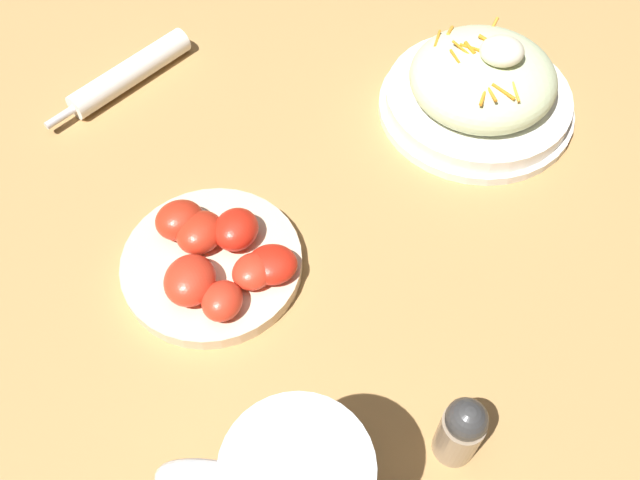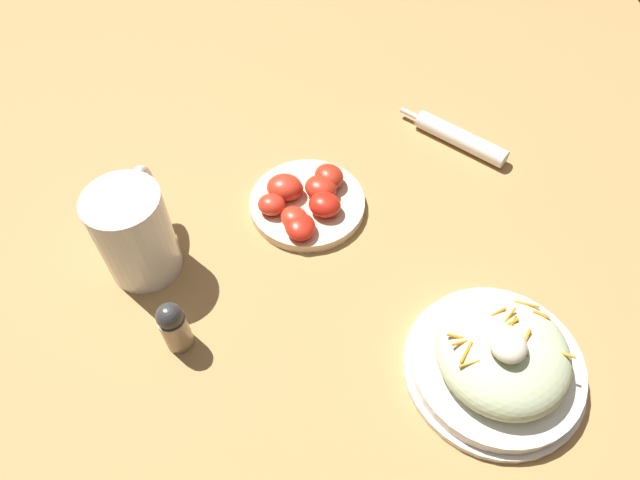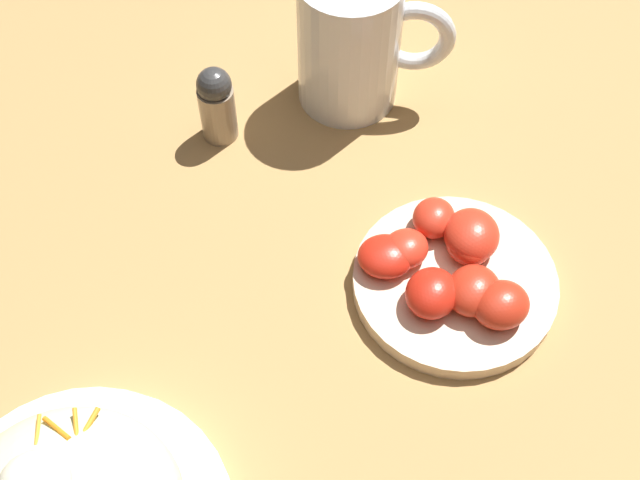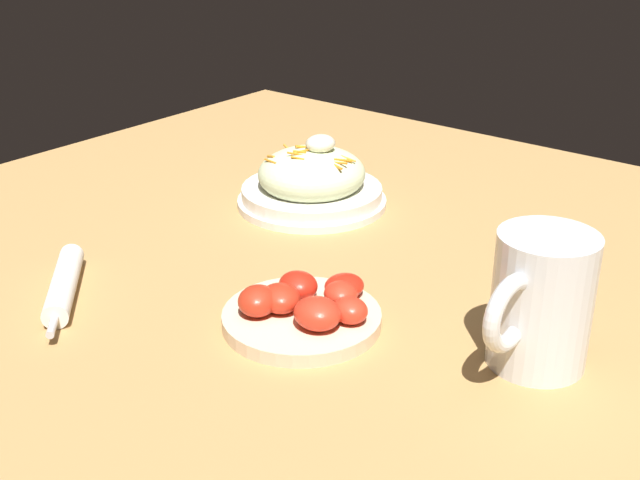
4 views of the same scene
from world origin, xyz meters
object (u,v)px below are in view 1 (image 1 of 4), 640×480
napkin_roll (129,73)px  tomato_plate (213,260)px  salad_plate (480,88)px  salt_shaker (461,430)px

napkin_roll → tomato_plate: (0.12, -0.26, 0.00)m
salad_plate → salt_shaker: bearing=-99.5°
tomato_plate → salt_shaker: 0.27m
napkin_roll → salt_shaker: salt_shaker is taller
napkin_roll → salad_plate: bearing=-6.3°
salt_shaker → napkin_roll: bearing=128.0°
tomato_plate → salt_shaker: salt_shaker is taller
salt_shaker → salad_plate: bearing=80.5°
napkin_roll → salt_shaker: 0.54m
napkin_roll → tomato_plate: 0.28m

